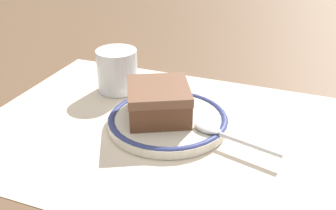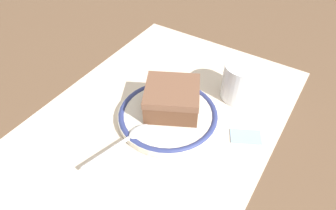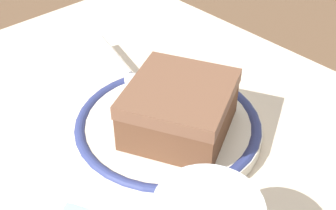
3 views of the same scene
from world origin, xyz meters
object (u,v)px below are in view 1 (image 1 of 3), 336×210
at_px(cake_slice, 159,101).
at_px(napkin, 319,126).
at_px(cup, 118,73).
at_px(spoon, 219,133).
at_px(plate, 168,120).
at_px(sugar_packet, 177,84).

height_order(cake_slice, napkin, cake_slice).
bearing_deg(cake_slice, napkin, -161.69).
bearing_deg(cake_slice, cup, -36.99).
bearing_deg(cake_slice, spoon, 167.60).
bearing_deg(cup, plate, 146.57).
distance_m(cake_slice, spoon, 0.10).
distance_m(cup, sugar_packet, 0.11).
height_order(spoon, napkin, spoon).
xyz_separation_m(plate, cup, (0.12, -0.08, 0.02)).
height_order(cup, napkin, cup).
bearing_deg(sugar_packet, napkin, 165.94).
distance_m(cake_slice, sugar_packet, 0.14).
relative_size(plate, sugar_packet, 3.45).
bearing_deg(sugar_packet, cup, 30.01).
height_order(cup, sugar_packet, cup).
bearing_deg(plate, spoon, 165.04).
height_order(cake_slice, sugar_packet, cake_slice).
relative_size(plate, cup, 2.45).
bearing_deg(napkin, plate, 19.32).
relative_size(cake_slice, napkin, 1.10).
distance_m(plate, sugar_packet, 0.14).
distance_m(cake_slice, cup, 0.13).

